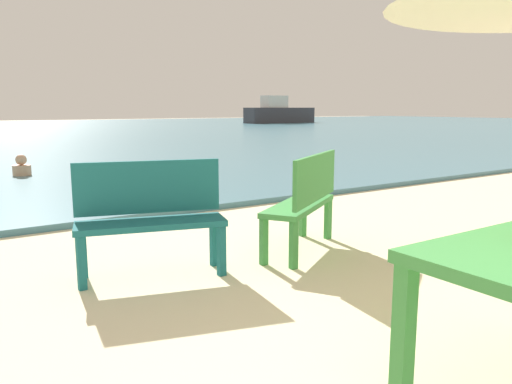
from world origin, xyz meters
The scene contains 4 objects.
bench_teal_center centered at (-1.24, 2.99, 0.54)m, with size 1.25×0.68×0.95m.
bench_green_left centered at (0.26, 2.79, 0.54)m, with size 1.20×0.95×0.95m.
swimmer_person centered at (-1.20, 9.71, 0.24)m, with size 0.34×0.34×0.41m.
boat_ferry centered at (23.14, 34.36, 0.92)m, with size 6.41×1.75×2.33m.
Camera 1 is at (-2.73, -0.83, 1.38)m, focal length 34.85 mm.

